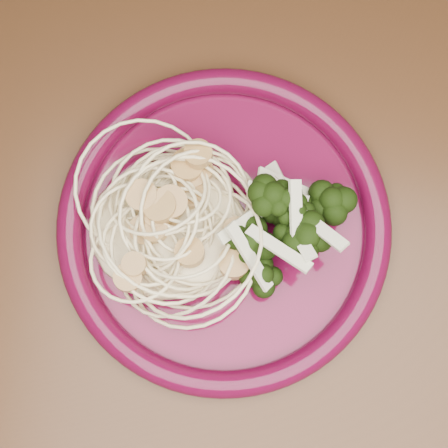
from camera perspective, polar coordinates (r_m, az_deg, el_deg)
dining_table at (r=0.64m, az=7.50°, el=-4.04°), size 1.20×0.80×0.75m
dinner_plate at (r=0.53m, az=0.00°, el=-0.20°), size 0.33×0.33×0.02m
spaghetti_pile at (r=0.52m, az=-5.19°, el=-0.36°), size 0.16×0.14×0.03m
scallop_cluster at (r=0.48m, az=-5.58°, el=0.45°), size 0.15×0.15×0.04m
broccoli_pile at (r=0.51m, az=6.42°, el=0.71°), size 0.11×0.15×0.05m
onion_garnish at (r=0.48m, az=6.82°, el=1.44°), size 0.08×0.10×0.05m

